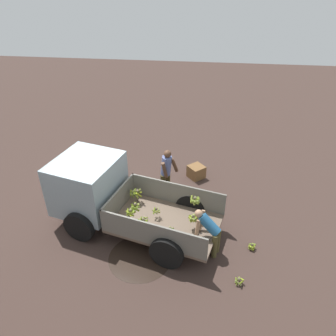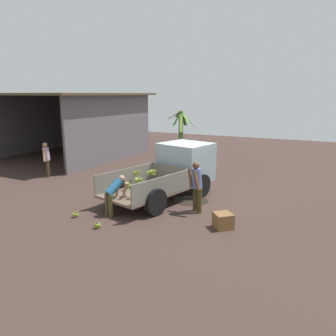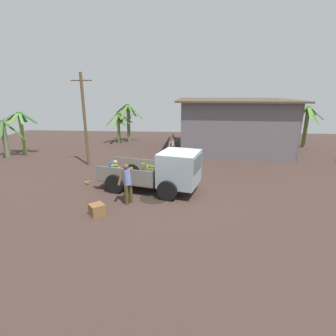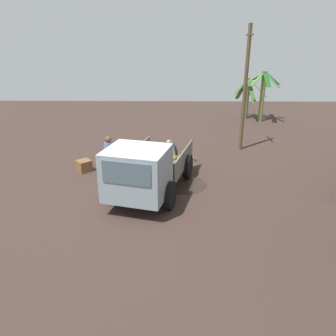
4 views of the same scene
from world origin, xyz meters
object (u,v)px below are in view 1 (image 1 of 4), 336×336
(cargo_truck, at_px, (102,191))
(wooden_crate_0, at_px, (196,172))
(person_worker_loading, at_px, (209,230))
(banana_bunch_on_ground_1, at_px, (252,246))
(banana_bunch_on_ground_0, at_px, (239,281))
(person_foreground_visitor, at_px, (166,171))

(cargo_truck, bearing_deg, wooden_crate_0, -120.16)
(person_worker_loading, bearing_deg, cargo_truck, 4.69)
(cargo_truck, bearing_deg, banana_bunch_on_ground_1, -174.74)
(cargo_truck, distance_m, banana_bunch_on_ground_0, 4.28)
(person_foreground_visitor, height_order, person_worker_loading, person_foreground_visitor)
(banana_bunch_on_ground_1, bearing_deg, banana_bunch_on_ground_0, 70.67)
(banana_bunch_on_ground_0, bearing_deg, cargo_truck, -26.37)
(person_worker_loading, xyz_separation_m, banana_bunch_on_ground_0, (-0.74, 0.96, -0.62))
(person_worker_loading, bearing_deg, wooden_crate_0, -60.97)
(banana_bunch_on_ground_0, distance_m, wooden_crate_0, 4.56)
(cargo_truck, bearing_deg, person_worker_loading, 178.16)
(wooden_crate_0, bearing_deg, banana_bunch_on_ground_1, 116.42)
(person_foreground_visitor, distance_m, banana_bunch_on_ground_1, 3.36)
(banana_bunch_on_ground_1, bearing_deg, person_worker_loading, 9.92)
(cargo_truck, height_order, banana_bunch_on_ground_0, cargo_truck)
(cargo_truck, relative_size, person_foreground_visitor, 2.89)
(cargo_truck, relative_size, banana_bunch_on_ground_0, 19.94)
(person_foreground_visitor, relative_size, person_worker_loading, 1.35)
(cargo_truck, xyz_separation_m, person_foreground_visitor, (-1.64, -1.37, -0.09))
(person_worker_loading, distance_m, banana_bunch_on_ground_0, 1.36)
(banana_bunch_on_ground_1, height_order, wooden_crate_0, wooden_crate_0)
(person_worker_loading, height_order, banana_bunch_on_ground_0, person_worker_loading)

